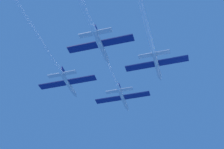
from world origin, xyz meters
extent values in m
cylinder|color=silver|center=(0.03, -0.07, 0.39)|extent=(1.20, 10.94, 1.20)
cone|color=silver|center=(0.03, 6.60, 0.39)|extent=(1.18, 2.41, 1.18)
ellipsoid|color=black|center=(0.03, 2.34, 0.90)|extent=(0.84, 2.19, 0.60)
cube|color=navy|center=(-4.73, -0.62, 0.39)|extent=(8.31, 2.41, 0.26)
cube|color=navy|center=(4.79, -0.62, 0.39)|extent=(8.31, 2.41, 0.26)
cube|color=navy|center=(0.03, -4.44, 1.87)|extent=(0.31, 1.97, 1.75)
cube|color=silver|center=(-2.44, -4.66, 0.39)|extent=(3.74, 1.44, 0.26)
cube|color=silver|center=(2.50, -4.66, 0.39)|extent=(3.74, 1.44, 0.26)
cylinder|color=white|center=(0.03, -29.94, 0.39)|extent=(1.08, 48.80, 1.08)
cylinder|color=silver|center=(-13.74, -13.18, -0.29)|extent=(1.20, 10.94, 1.20)
cone|color=silver|center=(-13.74, -6.51, -0.29)|extent=(1.18, 2.41, 1.18)
ellipsoid|color=black|center=(-13.74, -10.77, 0.22)|extent=(0.84, 2.19, 0.60)
cube|color=navy|center=(-18.50, -13.72, -0.29)|extent=(8.31, 2.41, 0.26)
cube|color=navy|center=(-8.99, -13.72, -0.29)|extent=(8.31, 2.41, 0.26)
cube|color=navy|center=(-13.74, -17.55, 1.19)|extent=(0.31, 1.97, 1.75)
cube|color=silver|center=(-16.22, -17.77, -0.29)|extent=(3.74, 1.44, 0.26)
cube|color=silver|center=(-11.27, -17.77, -0.29)|extent=(3.74, 1.44, 0.26)
cylinder|color=silver|center=(13.31, -13.63, 0.51)|extent=(1.20, 10.94, 1.20)
cone|color=silver|center=(13.31, -6.96, 0.51)|extent=(1.18, 2.41, 1.18)
ellipsoid|color=black|center=(13.31, -11.22, 1.03)|extent=(0.84, 2.19, 0.60)
cube|color=navy|center=(8.55, -14.17, 0.51)|extent=(8.31, 2.41, 0.26)
cube|color=navy|center=(18.06, -14.17, 0.51)|extent=(8.31, 2.41, 0.26)
cube|color=navy|center=(13.31, -18.00, 1.99)|extent=(0.31, 1.97, 1.75)
cube|color=silver|center=(10.84, -18.22, 0.51)|extent=(3.74, 1.44, 0.26)
cube|color=silver|center=(15.78, -18.22, 0.51)|extent=(3.74, 1.44, 0.26)
cylinder|color=silver|center=(0.47, -25.77, 0.12)|extent=(1.20, 10.94, 1.20)
cone|color=silver|center=(0.47, -19.10, 0.12)|extent=(1.18, 2.41, 1.18)
ellipsoid|color=black|center=(0.47, -23.36, 0.63)|extent=(0.84, 2.19, 0.60)
cube|color=navy|center=(-4.28, -26.32, 0.12)|extent=(8.31, 2.41, 0.26)
cube|color=navy|center=(5.23, -26.32, 0.12)|extent=(8.31, 2.41, 0.26)
cube|color=navy|center=(0.47, -30.14, 1.60)|extent=(0.31, 1.97, 1.75)
cube|color=silver|center=(-2.00, -30.36, 0.12)|extent=(3.74, 1.44, 0.26)
cube|color=silver|center=(2.95, -30.36, 0.12)|extent=(3.74, 1.44, 0.26)
camera|label=1|loc=(19.18, -82.17, -57.67)|focal=50.58mm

